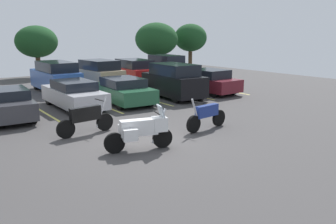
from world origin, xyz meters
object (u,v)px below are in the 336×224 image
at_px(car_far_tan, 97,74).
at_px(motorcycle_third, 86,119).
at_px(car_charcoal, 6,104).
at_px(car_far_red, 133,72).
at_px(motorcycle_touring, 141,130).
at_px(car_black, 174,81).
at_px(car_silver, 74,94).
at_px(motorcycle_second, 206,115).
at_px(car_maroon, 206,81).
at_px(car_far_blue, 56,77).
at_px(car_green, 122,90).
at_px(car_far_navy, 165,68).

bearing_deg(car_far_tan, motorcycle_third, -116.67).
relative_size(car_charcoal, car_far_red, 0.89).
height_order(motorcycle_touring, car_far_red, car_far_red).
bearing_deg(car_black, car_silver, 174.44).
relative_size(car_black, car_far_tan, 0.92).
distance_m(motorcycle_second, car_maroon, 8.69).
distance_m(motorcycle_third, car_maroon, 10.76).
bearing_deg(motorcycle_touring, car_far_blue, 82.95).
bearing_deg(car_green, motorcycle_touring, -114.25).
xyz_separation_m(car_silver, car_far_navy, (9.66, 5.79, 0.31)).
distance_m(car_silver, car_far_red, 8.89).
height_order(car_green, car_far_tan, car_far_tan).
xyz_separation_m(motorcycle_touring, car_far_navy, (10.30, 13.22, 0.34)).
bearing_deg(motorcycle_third, car_far_tan, 63.33).
xyz_separation_m(motorcycle_third, car_far_red, (8.10, 10.49, 0.32)).
bearing_deg(car_far_navy, car_black, -121.57).
distance_m(motorcycle_third, car_black, 8.24).
relative_size(car_silver, car_green, 1.02).
relative_size(motorcycle_second, motorcycle_third, 0.95).
bearing_deg(car_silver, car_green, -5.65).
xyz_separation_m(motorcycle_third, car_far_blue, (2.30, 10.26, 0.38)).
bearing_deg(motorcycle_second, car_charcoal, 132.75).
height_order(motorcycle_third, car_charcoal, car_charcoal).
distance_m(car_silver, car_green, 2.60).
bearing_deg(car_far_red, car_far_blue, -177.77).
xyz_separation_m(motorcycle_second, car_silver, (-2.67, 6.80, 0.14)).
relative_size(car_maroon, car_far_tan, 0.99).
xyz_separation_m(motorcycle_third, car_black, (7.10, 4.16, 0.39)).
relative_size(motorcycle_third, car_far_navy, 0.51).
height_order(car_charcoal, car_far_tan, car_far_tan).
height_order(car_green, car_far_navy, car_far_navy).
height_order(motorcycle_third, car_far_blue, car_far_blue).
bearing_deg(car_green, car_black, -5.49).
bearing_deg(motorcycle_third, motorcycle_second, -27.40).
xyz_separation_m(car_charcoal, car_black, (8.97, -0.13, 0.30)).
relative_size(motorcycle_second, car_maroon, 0.46).
xyz_separation_m(motorcycle_touring, car_green, (3.23, 7.17, 0.02)).
bearing_deg(car_black, car_far_blue, 128.14).
bearing_deg(motorcycle_touring, motorcycle_second, 10.72).
height_order(motorcycle_touring, car_charcoal, motorcycle_touring).
xyz_separation_m(motorcycle_third, car_far_navy, (11.00, 10.51, 0.41)).
bearing_deg(car_black, motorcycle_touring, -132.98).
xyz_separation_m(car_black, car_far_tan, (-1.89, 6.21, -0.03)).
xyz_separation_m(motorcycle_second, car_far_tan, (1.19, 12.45, 0.39)).
relative_size(motorcycle_third, car_black, 0.52).
distance_m(car_green, car_far_tan, 6.05).
height_order(motorcycle_touring, car_green, motorcycle_touring).
height_order(motorcycle_second, car_maroon, car_maroon).
xyz_separation_m(car_far_blue, car_far_red, (5.80, 0.23, -0.06)).
bearing_deg(motorcycle_second, car_green, 90.74).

